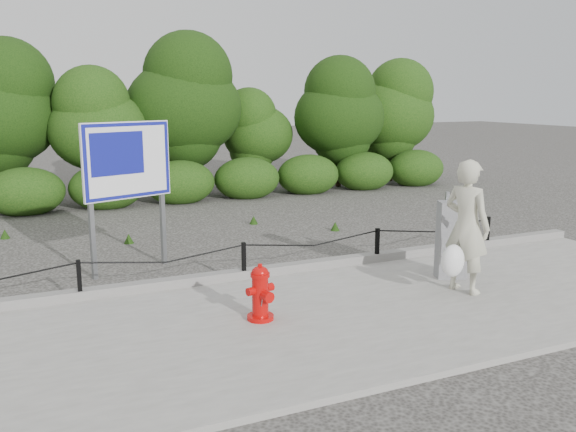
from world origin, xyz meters
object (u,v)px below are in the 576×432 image
(fire_hydrant, at_px, (261,293))
(pedestrian, at_px, (466,229))
(utility_cabinet, at_px, (452,240))
(advertising_sign, at_px, (127,167))

(fire_hydrant, xyz_separation_m, pedestrian, (3.19, -0.17, 0.60))
(utility_cabinet, bearing_deg, fire_hydrant, -151.53)
(fire_hydrant, xyz_separation_m, advertising_sign, (-1.08, 3.21, 1.36))
(pedestrian, bearing_deg, advertising_sign, 34.45)
(fire_hydrant, xyz_separation_m, utility_cabinet, (3.49, 0.48, 0.26))
(fire_hydrant, bearing_deg, advertising_sign, 95.23)
(pedestrian, distance_m, advertising_sign, 5.50)
(fire_hydrant, distance_m, pedestrian, 3.25)
(fire_hydrant, height_order, advertising_sign, advertising_sign)
(pedestrian, height_order, utility_cabinet, pedestrian)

